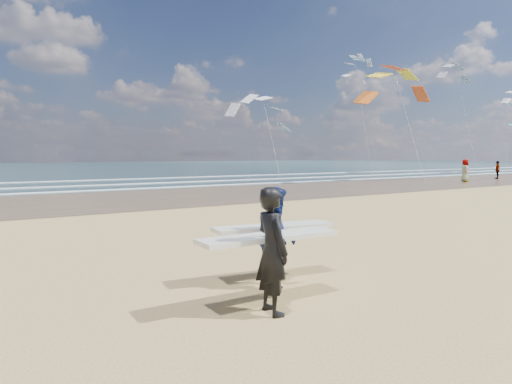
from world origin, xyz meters
TOP-DOWN VIEW (x-y plane):
  - wet_sand_strip at (20.00, 18.00)m, footprint 220.00×12.00m
  - ocean at (20.00, 72.00)m, footprint 220.00×100.00m
  - foam_breakers at (20.00, 28.10)m, footprint 220.00×11.70m
  - surfer_near at (-1.39, 0.07)m, footprint 2.21×0.99m
  - surfer_far at (-0.54, 1.15)m, footprint 2.25×1.28m
  - beachgoer_0 at (28.59, 15.91)m, footprint 1.04×1.02m
  - beachgoer_1 at (35.46, 17.11)m, footprint 0.98×0.90m
  - kite_0 at (23.30, 17.94)m, footprint 7.58×4.93m
  - kite_1 at (16.77, 26.13)m, footprint 6.32×4.80m
  - kite_2 at (43.58, 25.67)m, footprint 5.39×4.69m
  - kite_5 at (34.17, 32.38)m, footprint 4.97×4.65m

SIDE VIEW (x-z plane):
  - wet_sand_strip at x=20.00m, z-range 0.00..0.01m
  - ocean at x=20.00m, z-range 0.00..0.02m
  - foam_breakers at x=20.00m, z-range 0.02..0.08m
  - beachgoer_1 at x=35.46m, z-range 0.00..1.60m
  - surfer_far at x=-0.54m, z-range 0.01..1.68m
  - surfer_near at x=-1.39m, z-range 0.02..1.79m
  - beachgoer_0 at x=28.59m, z-range 0.00..1.81m
  - kite_1 at x=16.77m, z-range 0.62..8.79m
  - kite_0 at x=23.30m, z-range 1.17..11.50m
  - kite_2 at x=43.58m, z-range 0.48..14.24m
  - kite_5 at x=34.17m, z-range 0.34..14.80m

